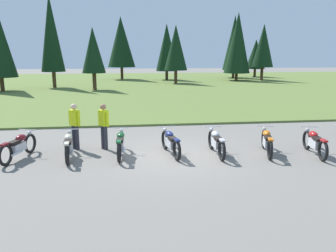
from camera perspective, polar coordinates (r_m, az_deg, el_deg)
ground_plane at (r=11.64m, az=0.38°, el=-4.95°), size 140.00×140.00×0.00m
grass_moorland at (r=38.03m, az=-5.09°, el=6.97°), size 80.00×44.00×0.10m
forest_treeline at (r=40.82m, az=-1.33°, el=13.53°), size 36.59×19.74×9.06m
motorcycle_maroon at (r=12.15m, az=-23.91°, el=-3.14°), size 0.80×2.05×0.88m
motorcycle_cream at (r=11.67m, az=-16.44°, el=-3.18°), size 0.62×2.10×0.88m
motorcycle_british_green at (r=11.56m, az=-8.00°, el=-2.94°), size 0.62×2.10×0.88m
motorcycle_navy at (r=11.62m, az=0.44°, el=-2.74°), size 0.67×2.09×0.88m
motorcycle_silver at (r=11.73m, az=8.16°, el=-2.72°), size 0.62×2.10×0.88m
motorcycle_orange at (r=12.22m, az=16.36°, el=-2.50°), size 0.78×2.05×0.88m
motorcycle_red at (r=12.63m, az=23.51°, el=-2.55°), size 0.62×2.09×0.88m
rider_in_hivis_vest at (r=12.64m, az=-15.47°, el=0.41°), size 0.43×0.41×1.67m
rider_checking_bike at (r=12.37m, az=-10.79°, el=0.38°), size 0.39×0.46×1.67m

